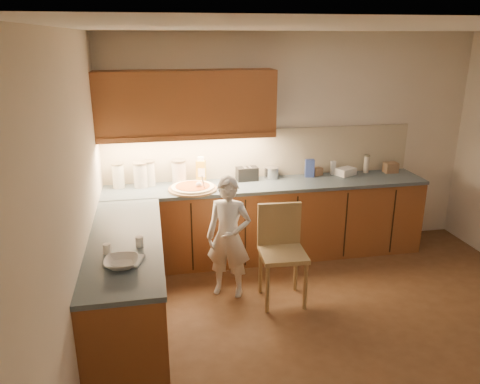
{
  "coord_description": "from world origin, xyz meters",
  "views": [
    {
      "loc": [
        -1.69,
        -3.34,
        2.54
      ],
      "look_at": [
        -0.8,
        1.2,
        1.0
      ],
      "focal_mm": 35.0,
      "sensor_mm": 36.0,
      "label": 1
    }
  ],
  "objects": [
    {
      "name": "card_box_b",
      "position": [
        1.25,
        1.84,
        0.98
      ],
      "size": [
        0.16,
        0.13,
        0.13
      ],
      "primitive_type": "cube",
      "rotation": [
        0.0,
        0.0,
        -0.02
      ],
      "color": "#9B7653",
      "rests_on": "l_counter"
    },
    {
      "name": "dough_cloth",
      "position": [
        -1.94,
        -0.04,
        0.93
      ],
      "size": [
        0.3,
        0.27,
        0.02
      ],
      "primitive_type": "cube",
      "rotation": [
        0.0,
        0.0,
        -0.27
      ],
      "color": "silver",
      "rests_on": "l_counter"
    },
    {
      "name": "spice_jar_b",
      "position": [
        -1.82,
        0.22,
        0.96
      ],
      "size": [
        0.08,
        0.08,
        0.08
      ],
      "primitive_type": "cylinder",
      "rotation": [
        0.0,
        0.0,
        -0.41
      ],
      "color": "white",
      "rests_on": "l_counter"
    },
    {
      "name": "l_counter",
      "position": [
        -0.92,
        1.25,
        0.46
      ],
      "size": [
        3.77,
        2.62,
        0.92
      ],
      "color": "brown",
      "rests_on": "ground"
    },
    {
      "name": "blue_box",
      "position": [
        0.19,
        1.85,
        1.03
      ],
      "size": [
        0.12,
        0.09,
        0.22
      ],
      "primitive_type": "cube",
      "rotation": [
        0.0,
        0.0,
        -0.18
      ],
      "color": "#324797",
      "rests_on": "l_counter"
    },
    {
      "name": "spice_jar_a",
      "position": [
        -2.07,
        0.14,
        0.96
      ],
      "size": [
        0.08,
        0.08,
        0.08
      ],
      "primitive_type": "cylinder",
      "rotation": [
        0.0,
        0.0,
        0.42
      ],
      "color": "white",
      "rests_on": "l_counter"
    },
    {
      "name": "tall_jar",
      "position": [
        0.94,
        1.89,
        1.03
      ],
      "size": [
        0.07,
        0.07,
        0.22
      ],
      "rotation": [
        0.0,
        0.0,
        -0.05
      ],
      "color": "silver",
      "rests_on": "l_counter"
    },
    {
      "name": "canister_a",
      "position": [
        -2.06,
        1.85,
        1.06
      ],
      "size": [
        0.14,
        0.14,
        0.28
      ],
      "rotation": [
        0.0,
        0.0,
        0.31
      ],
      "color": "white",
      "rests_on": "l_counter"
    },
    {
      "name": "backsplash",
      "position": [
        -0.38,
        1.99,
        1.21
      ],
      "size": [
        3.75,
        0.02,
        0.58
      ],
      "primitive_type": "cube",
      "color": "beige",
      "rests_on": "l_counter"
    },
    {
      "name": "wooden_chair",
      "position": [
        -0.47,
        0.73,
        0.57
      ],
      "size": [
        0.46,
        0.46,
        0.98
      ],
      "rotation": [
        0.0,
        0.0,
        -0.05
      ],
      "color": "tan",
      "rests_on": "ground"
    },
    {
      "name": "canister_b",
      "position": [
        -1.82,
        1.83,
        1.07
      ],
      "size": [
        0.16,
        0.16,
        0.29
      ],
      "rotation": [
        0.0,
        0.0,
        0.35
      ],
      "color": "silver",
      "rests_on": "l_counter"
    },
    {
      "name": "flat_pack",
      "position": [
        0.65,
        1.83,
        0.96
      ],
      "size": [
        0.27,
        0.23,
        0.09
      ],
      "primitive_type": "cube",
      "rotation": [
        0.0,
        0.0,
        0.42
      ],
      "color": "white",
      "rests_on": "l_counter"
    },
    {
      "name": "mixing_bowl",
      "position": [
        -1.95,
        -0.11,
        0.95
      ],
      "size": [
        0.27,
        0.27,
        0.06
      ],
      "primitive_type": "imported",
      "rotation": [
        0.0,
        0.0,
        -0.06
      ],
      "color": "silver",
      "rests_on": "l_counter"
    },
    {
      "name": "steel_pot",
      "position": [
        -0.28,
        1.88,
        0.99
      ],
      "size": [
        0.18,
        0.18,
        0.14
      ],
      "color": "silver",
      "rests_on": "l_counter"
    },
    {
      "name": "pizza_on_board",
      "position": [
        -1.25,
        1.61,
        0.94
      ],
      "size": [
        0.54,
        0.54,
        0.22
      ],
      "rotation": [
        0.0,
        0.0,
        -0.1
      ],
      "color": "tan",
      "rests_on": "l_counter"
    },
    {
      "name": "room",
      "position": [
        0.0,
        0.0,
        1.68
      ],
      "size": [
        4.54,
        4.5,
        2.62
      ],
      "color": "#53341C",
      "rests_on": "ground"
    },
    {
      "name": "toaster",
      "position": [
        -0.59,
        1.85,
        1.0
      ],
      "size": [
        0.26,
        0.16,
        0.16
      ],
      "rotation": [
        0.0,
        0.0,
        0.06
      ],
      "color": "black",
      "rests_on": "l_counter"
    },
    {
      "name": "card_box_a",
      "position": [
        0.3,
        1.9,
        0.97
      ],
      "size": [
        0.15,
        0.13,
        0.09
      ],
      "primitive_type": "cube",
      "rotation": [
        0.0,
        0.0,
        0.39
      ],
      "color": "#9A7453",
      "rests_on": "l_counter"
    },
    {
      "name": "upper_cabinets",
      "position": [
        -1.27,
        1.82,
        1.85
      ],
      "size": [
        1.95,
        0.36,
        0.73
      ],
      "color": "brown",
      "rests_on": "ground"
    },
    {
      "name": "canister_c",
      "position": [
        -1.73,
        1.88,
        1.07
      ],
      "size": [
        0.15,
        0.15,
        0.29
      ],
      "rotation": [
        0.0,
        0.0,
        0.15
      ],
      "color": "silver",
      "rests_on": "l_counter"
    },
    {
      "name": "child",
      "position": [
        -0.97,
        0.91,
        0.63
      ],
      "size": [
        0.54,
        0.46,
        1.25
      ],
      "primitive_type": "imported",
      "rotation": [
        0.0,
        0.0,
        -0.42
      ],
      "color": "white",
      "rests_on": "ground"
    },
    {
      "name": "canister_d",
      "position": [
        -1.38,
        1.88,
        1.06
      ],
      "size": [
        0.17,
        0.17,
        0.28
      ],
      "rotation": [
        0.0,
        0.0,
        0.06
      ],
      "color": "beige",
      "rests_on": "l_counter"
    },
    {
      "name": "oil_jug",
      "position": [
        -1.13,
        1.86,
        1.06
      ],
      "size": [
        0.12,
        0.11,
        0.31
      ],
      "rotation": [
        0.0,
        0.0,
        -0.38
      ],
      "color": "gold",
      "rests_on": "l_counter"
    },
    {
      "name": "white_bottle",
      "position": [
        0.51,
        1.91,
        1.0
      ],
      "size": [
        0.06,
        0.06,
        0.16
      ],
      "primitive_type": "cube",
      "rotation": [
        0.0,
        0.0,
        -0.08
      ],
      "color": "silver",
      "rests_on": "l_counter"
    }
  ]
}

